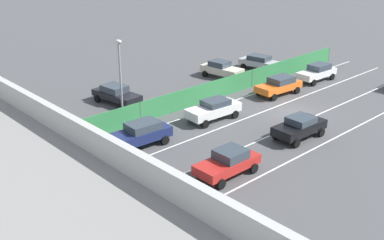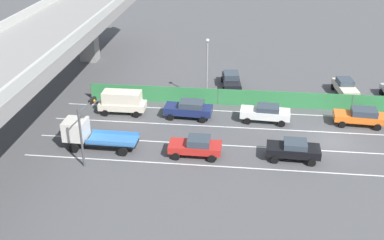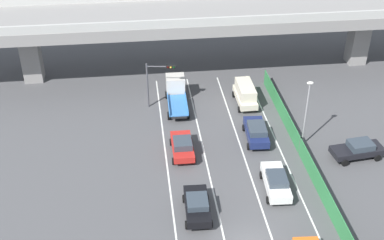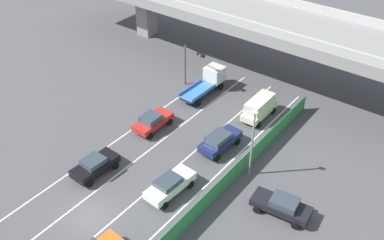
% 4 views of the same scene
% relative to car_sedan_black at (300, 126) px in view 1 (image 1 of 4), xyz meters
% --- Properties ---
extents(ground_plane, '(300.00, 300.00, 0.00)m').
position_rel_car_sedan_black_xyz_m(ground_plane, '(3.38, -3.79, -0.90)').
color(ground_plane, '#4C4C4F').
extents(lane_line_left_edge, '(0.14, 43.80, 0.01)m').
position_rel_car_sedan_black_xyz_m(lane_line_left_edge, '(-1.84, 0.11, -0.90)').
color(lane_line_left_edge, silver).
rests_on(lane_line_left_edge, ground).
extents(lane_line_mid_left, '(0.14, 43.80, 0.01)m').
position_rel_car_sedan_black_xyz_m(lane_line_mid_left, '(1.64, 0.11, -0.90)').
color(lane_line_mid_left, silver).
rests_on(lane_line_mid_left, ground).
extents(lane_line_mid_right, '(0.14, 43.80, 0.01)m').
position_rel_car_sedan_black_xyz_m(lane_line_mid_right, '(5.12, 0.11, -0.90)').
color(lane_line_mid_right, silver).
rests_on(lane_line_mid_right, ground).
extents(lane_line_right_edge, '(0.14, 43.80, 0.01)m').
position_rel_car_sedan_black_xyz_m(lane_line_right_edge, '(8.60, 0.11, -0.90)').
color(lane_line_right_edge, silver).
rests_on(lane_line_right_edge, ground).
extents(green_fence, '(0.10, 39.90, 1.72)m').
position_rel_car_sedan_black_xyz_m(green_fence, '(10.11, 0.11, -0.04)').
color(green_fence, '#338447').
rests_on(green_fence, ground).
extents(car_sedan_black, '(2.18, 4.34, 1.62)m').
position_rel_car_sedan_black_xyz_m(car_sedan_black, '(0.00, 0.00, 0.00)').
color(car_sedan_black, black).
rests_on(car_sedan_black, ground).
extents(car_sedan_white, '(2.05, 4.59, 1.66)m').
position_rel_car_sedan_black_xyz_m(car_sedan_white, '(7.02, -12.80, 0.01)').
color(car_sedan_white, white).
rests_on(car_sedan_white, ground).
extents(car_hatchback_white, '(2.21, 4.73, 1.63)m').
position_rel_car_sedan_black_xyz_m(car_hatchback_white, '(6.71, 2.05, 0.01)').
color(car_hatchback_white, silver).
rests_on(car_hatchback_white, ground).
extents(car_van_cream, '(2.02, 4.52, 2.26)m').
position_rel_car_sedan_black_xyz_m(car_van_cream, '(7.05, 15.90, 0.37)').
color(car_van_cream, beige).
rests_on(car_van_cream, ground).
extents(car_sedan_navy, '(2.26, 4.64, 1.72)m').
position_rel_car_sedan_black_xyz_m(car_sedan_navy, '(6.73, 9.30, 0.05)').
color(car_sedan_navy, navy).
rests_on(car_sedan_navy, ground).
extents(car_sedan_red, '(2.09, 4.31, 1.66)m').
position_rel_car_sedan_black_xyz_m(car_sedan_red, '(-0.33, 7.89, -0.00)').
color(car_sedan_red, red).
rests_on(car_sedan_red, ground).
extents(car_taxi_orange, '(2.29, 4.70, 1.64)m').
position_rel_car_sedan_black_xyz_m(car_taxi_orange, '(6.98, -6.68, 0.02)').
color(car_taxi_orange, orange).
rests_on(car_taxi_orange, ground).
extents(flatbed_truck_blue, '(2.30, 6.18, 2.52)m').
position_rel_car_sedan_black_xyz_m(flatbed_truck_blue, '(-0.03, 17.11, 0.39)').
color(flatbed_truck_blue, black).
rests_on(flatbed_truck_blue, ground).
extents(parked_wagon_silver, '(4.77, 2.56, 1.56)m').
position_rel_car_sedan_black_xyz_m(parked_wagon_silver, '(13.33, -11.63, -0.02)').
color(parked_wagon_silver, '#B2B5B7').
rests_on(parked_wagon_silver, ground).
extents(parked_sedan_cream, '(4.55, 2.37, 1.70)m').
position_rel_car_sedan_black_xyz_m(parked_sedan_cream, '(14.18, -6.56, 0.03)').
color(parked_sedan_cream, beige).
rests_on(parked_sedan_cream, ground).
extents(parked_sedan_dark, '(4.81, 2.45, 1.60)m').
position_rel_car_sedan_black_xyz_m(parked_sedan_dark, '(15.09, 5.58, -0.01)').
color(parked_sedan_dark, black).
rests_on(parked_sedan_dark, ground).
extents(traffic_light, '(2.98, 0.73, 4.95)m').
position_rel_car_sedan_black_xyz_m(traffic_light, '(-1.95, 16.37, 2.62)').
color(traffic_light, '#47474C').
rests_on(traffic_light, ground).
extents(street_lamp, '(0.60, 0.36, 6.68)m').
position_rel_car_sedan_black_xyz_m(street_lamp, '(10.75, 7.95, 3.19)').
color(street_lamp, gray).
rests_on(street_lamp, ground).
extents(traffic_cone, '(0.47, 0.47, 0.67)m').
position_rel_car_sedan_black_xyz_m(traffic_cone, '(8.75, -6.48, -0.59)').
color(traffic_cone, orange).
rests_on(traffic_cone, ground).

